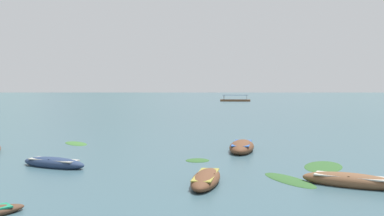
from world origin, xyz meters
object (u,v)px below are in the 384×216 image
(rowboat_5, at_px, (242,147))
(rowboat_6, at_px, (54,163))
(rowboat_4, at_px, (206,179))
(rowboat_3, at_px, (350,181))
(ferry_0, at_px, (235,100))

(rowboat_5, bearing_deg, rowboat_6, -148.54)
(rowboat_4, relative_size, rowboat_6, 0.99)
(rowboat_3, xyz_separation_m, rowboat_6, (-13.43, 3.22, -0.01))
(rowboat_3, relative_size, rowboat_5, 0.83)
(rowboat_4, bearing_deg, rowboat_6, 157.29)
(rowboat_3, xyz_separation_m, rowboat_4, (-5.75, -0.00, -0.01))
(rowboat_3, bearing_deg, rowboat_5, 112.00)
(rowboat_5, xyz_separation_m, rowboat_6, (-9.73, -5.95, -0.07))
(rowboat_3, bearing_deg, ferry_0, 89.24)
(rowboat_5, bearing_deg, rowboat_3, -68.00)
(rowboat_5, distance_m, ferry_0, 121.91)
(rowboat_3, xyz_separation_m, ferry_0, (1.75, 130.96, 0.25))
(rowboat_6, bearing_deg, rowboat_3, -13.46)
(rowboat_4, distance_m, ferry_0, 131.17)
(rowboat_3, distance_m, rowboat_4, 5.75)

